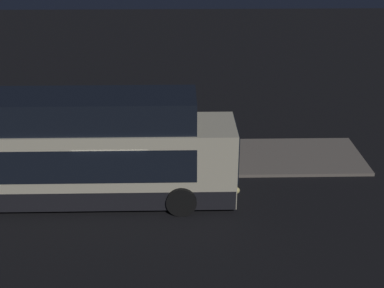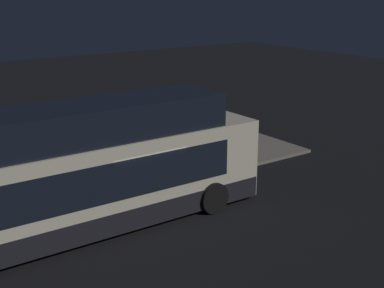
{
  "view_description": "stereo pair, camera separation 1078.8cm",
  "coord_description": "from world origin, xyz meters",
  "px_view_note": "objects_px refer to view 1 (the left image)",
  "views": [
    {
      "loc": [
        2.34,
        -17.04,
        9.73
      ],
      "look_at": [
        2.75,
        0.69,
        1.88
      ],
      "focal_mm": 50.0,
      "sensor_mm": 36.0,
      "label": 1
    },
    {
      "loc": [
        -7.76,
        -14.13,
        7.31
      ],
      "look_at": [
        2.75,
        0.69,
        1.88
      ],
      "focal_mm": 50.0,
      "sensor_mm": 36.0,
      "label": 2
    }
  ],
  "objects_px": {
    "suitcase": "(131,144)",
    "passenger_waiting": "(118,134)",
    "sign_post": "(52,118)",
    "bus_lead": "(63,155)",
    "trash_bin": "(129,159)",
    "passenger_boarding": "(110,140)"
  },
  "relations": [
    {
      "from": "suitcase",
      "to": "passenger_waiting",
      "type": "bearing_deg",
      "value": -148.16
    },
    {
      "from": "sign_post",
      "to": "bus_lead",
      "type": "bearing_deg",
      "value": -72.75
    },
    {
      "from": "sign_post",
      "to": "trash_bin",
      "type": "bearing_deg",
      "value": -25.86
    },
    {
      "from": "suitcase",
      "to": "trash_bin",
      "type": "xyz_separation_m",
      "value": [
        0.03,
        -1.45,
        -0.03
      ]
    },
    {
      "from": "trash_bin",
      "to": "suitcase",
      "type": "bearing_deg",
      "value": 91.32
    },
    {
      "from": "suitcase",
      "to": "passenger_boarding",
      "type": "bearing_deg",
      "value": -123.9
    },
    {
      "from": "bus_lead",
      "to": "suitcase",
      "type": "xyz_separation_m",
      "value": [
        2.05,
        3.8,
        -1.27
      ]
    },
    {
      "from": "suitcase",
      "to": "sign_post",
      "type": "bearing_deg",
      "value": 177.35
    },
    {
      "from": "passenger_waiting",
      "to": "trash_bin",
      "type": "distance_m",
      "value": 1.41
    },
    {
      "from": "bus_lead",
      "to": "passenger_waiting",
      "type": "height_order",
      "value": "bus_lead"
    },
    {
      "from": "sign_post",
      "to": "trash_bin",
      "type": "height_order",
      "value": "sign_post"
    },
    {
      "from": "passenger_boarding",
      "to": "sign_post",
      "type": "distance_m",
      "value": 2.87
    },
    {
      "from": "passenger_boarding",
      "to": "sign_post",
      "type": "height_order",
      "value": "sign_post"
    },
    {
      "from": "passenger_boarding",
      "to": "suitcase",
      "type": "xyz_separation_m",
      "value": [
        0.75,
        1.12,
        -0.67
      ]
    },
    {
      "from": "passenger_waiting",
      "to": "sign_post",
      "type": "height_order",
      "value": "sign_post"
    },
    {
      "from": "bus_lead",
      "to": "passenger_boarding",
      "type": "distance_m",
      "value": 3.04
    },
    {
      "from": "passenger_waiting",
      "to": "bus_lead",
      "type": "bearing_deg",
      "value": 62.18
    },
    {
      "from": "trash_bin",
      "to": "bus_lead",
      "type": "bearing_deg",
      "value": -131.58
    },
    {
      "from": "passenger_boarding",
      "to": "sign_post",
      "type": "bearing_deg",
      "value": -59.69
    },
    {
      "from": "suitcase",
      "to": "trash_bin",
      "type": "bearing_deg",
      "value": -88.68
    },
    {
      "from": "suitcase",
      "to": "trash_bin",
      "type": "height_order",
      "value": "suitcase"
    },
    {
      "from": "suitcase",
      "to": "trash_bin",
      "type": "distance_m",
      "value": 1.45
    }
  ]
}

